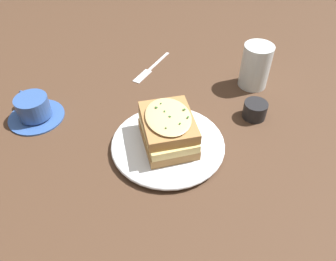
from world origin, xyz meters
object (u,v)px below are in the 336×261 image
object	(u,v)px
sandwich	(168,129)
teacup_with_saucer	(34,109)
water_glass	(255,66)
fork	(149,70)
dinner_plate	(168,143)
condiment_pot	(255,110)

from	to	relation	value
sandwich	teacup_with_saucer	bearing A→B (deg)	76.32
teacup_with_saucer	water_glass	world-z (taller)	water_glass
fork	sandwich	bearing A→B (deg)	130.26
sandwich	dinner_plate	bearing A→B (deg)	177.49
water_glass	fork	size ratio (longest dim) A/B	0.70
dinner_plate	fork	distance (m)	0.31
teacup_with_saucer	fork	bearing A→B (deg)	-95.56
dinner_plate	water_glass	distance (m)	0.33
dinner_plate	teacup_with_saucer	xyz separation A→B (m)	(0.08, 0.33, 0.02)
fork	condiment_pot	xyz separation A→B (m)	(-0.19, -0.28, 0.02)
sandwich	fork	bearing A→B (deg)	13.54
water_glass	fork	distance (m)	0.30
dinner_plate	fork	xyz separation A→B (m)	(0.30, 0.07, -0.01)
dinner_plate	condiment_pot	distance (m)	0.23
sandwich	fork	xyz separation A→B (m)	(0.30, 0.07, -0.05)
condiment_pot	fork	bearing A→B (deg)	55.93
sandwich	condiment_pot	xyz separation A→B (m)	(0.11, -0.21, -0.03)
dinner_plate	condiment_pot	xyz separation A→B (m)	(0.11, -0.21, 0.01)
teacup_with_saucer	condiment_pot	size ratio (longest dim) A/B	2.35
sandwich	fork	distance (m)	0.31
sandwich	teacup_with_saucer	distance (m)	0.34
teacup_with_saucer	water_glass	distance (m)	0.57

